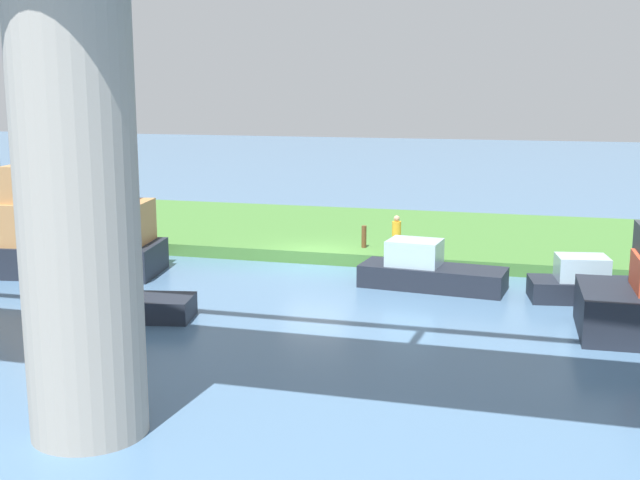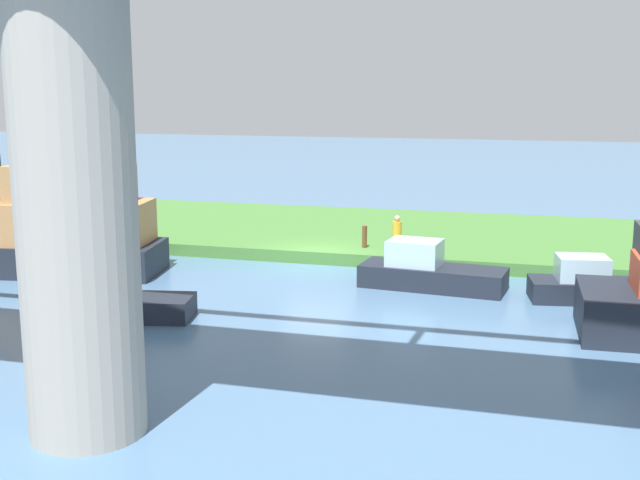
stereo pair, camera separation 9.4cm
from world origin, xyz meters
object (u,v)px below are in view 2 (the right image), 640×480
Objects in this scene: bridge_pylon at (76,194)px; person_on_bank at (397,232)px; mooring_post at (365,237)px; pontoon_yellow at (116,301)px; motorboat_red at (51,229)px; skiff_small at (595,285)px; riverboat_paddlewheel at (428,271)px.

person_on_bank is at bearing -99.93° from bridge_pylon.
mooring_post is 0.20× the size of pontoon_yellow.
person_on_bank is 1.55× the size of mooring_post.
motorboat_red is (10.86, 5.46, 0.72)m from mooring_post.
pontoon_yellow is at bearing 56.32° from person_on_bank.
pontoon_yellow is (14.14, 6.01, -0.02)m from skiff_small.
pontoon_yellow is (5.43, 10.21, -0.43)m from mooring_post.
riverboat_paddlewheel is 10.65m from pontoon_yellow.
mooring_post is 0.19× the size of skiff_small.
pontoon_yellow is (3.68, -7.51, -4.37)m from bridge_pylon.
person_on_bank is 4.35m from riverboat_paddlewheel.
person_on_bank reaches higher than mooring_post.
person_on_bank reaches higher than riverboat_paddlewheel.
mooring_post is 12.18m from motorboat_red.
pontoon_yellow is at bearing 138.75° from motorboat_red.
motorboat_red is (12.20, 5.41, 0.46)m from person_on_bank.
mooring_post is at bearing -95.65° from bridge_pylon.
bridge_pylon is at bearing 70.31° from riverboat_paddlewheel.
bridge_pylon is at bearing 80.07° from person_on_bank.
bridge_pylon is at bearing 84.35° from mooring_post.
person_on_bank is 0.30× the size of pontoon_yellow.
mooring_post is (1.34, -0.05, -0.25)m from person_on_bank.
person_on_bank reaches higher than skiff_small.
skiff_small reaches higher than mooring_post.
mooring_post is 9.68m from skiff_small.
skiff_small is at bearing -127.73° from bridge_pylon.
mooring_post is 5.08m from riverboat_paddlewheel.
riverboat_paddlewheel reaches higher than pontoon_yellow.
riverboat_paddlewheel is at bearing 115.20° from person_on_bank.
mooring_post is (-1.75, -17.72, -3.94)m from bridge_pylon.
person_on_bank is 13.36m from motorboat_red.
riverboat_paddlewheel is at bearing -2.68° from skiff_small.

